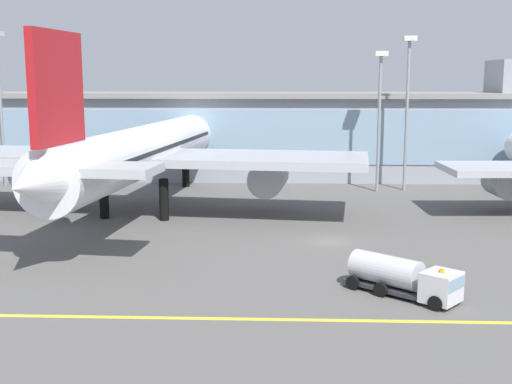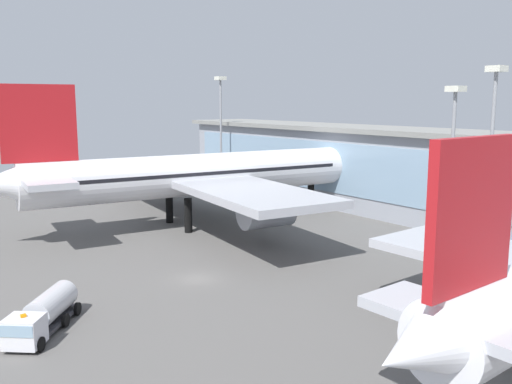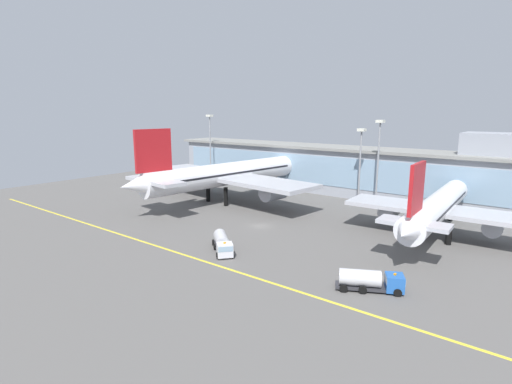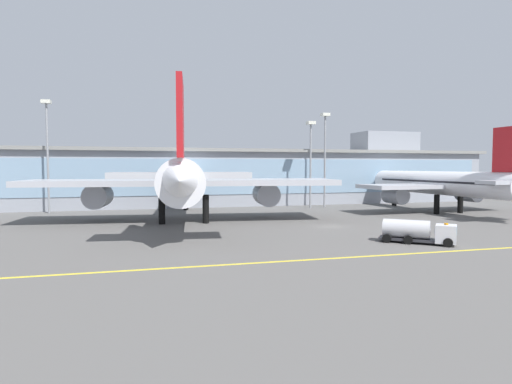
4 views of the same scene
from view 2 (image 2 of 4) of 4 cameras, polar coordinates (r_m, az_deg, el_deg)
ground_plane at (r=58.08m, az=-6.03°, el=-8.93°), size 180.00×180.00×0.00m
terminal_building at (r=85.01m, az=20.36°, el=1.52°), size 127.05×14.00×19.12m
airliner_near_left at (r=81.37m, az=-5.77°, el=1.72°), size 54.69×61.33×20.29m
fuel_tanker_truck at (r=47.74m, az=-21.25°, el=-11.75°), size 8.47×7.70×2.90m
apron_light_mast_west at (r=69.68m, az=19.69°, el=4.90°), size 1.80×1.80×19.97m
apron_light_mast_centre at (r=68.51m, az=23.25°, el=5.64°), size 1.80×1.80×22.12m
apron_light_mast_east at (r=113.05m, az=-3.67°, el=7.83°), size 1.80×1.80×23.08m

